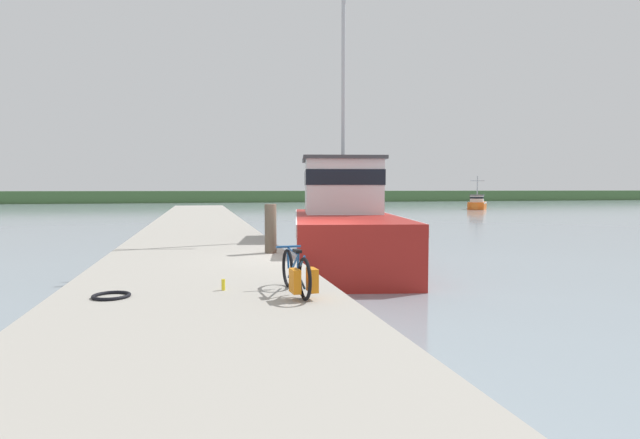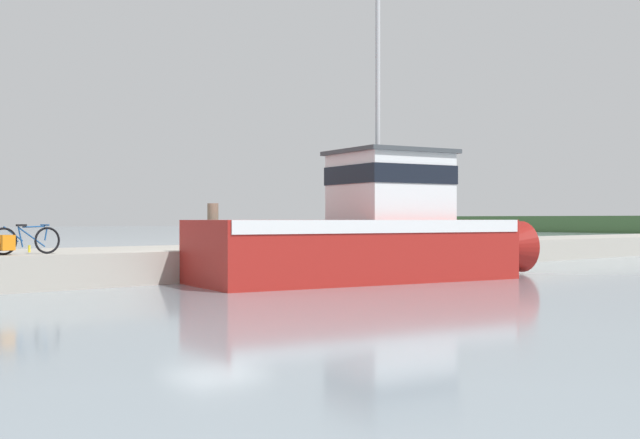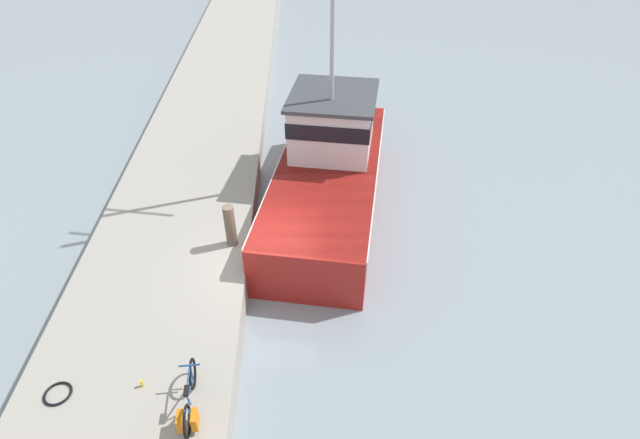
% 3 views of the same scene
% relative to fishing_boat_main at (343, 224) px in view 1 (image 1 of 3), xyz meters
% --- Properties ---
extents(ground_plane, '(320.00, 320.00, 0.00)m').
position_rel_fishing_boat_main_xyz_m(ground_plane, '(-1.94, -4.04, -1.38)').
color(ground_plane, '#84939E').
extents(dock_pier, '(4.71, 80.00, 0.87)m').
position_rel_fishing_boat_main_xyz_m(dock_pier, '(-4.91, -4.04, -0.94)').
color(dock_pier, '#A39E93').
rests_on(dock_pier, ground_plane).
extents(far_shoreline, '(180.00, 5.00, 2.15)m').
position_rel_fishing_boat_main_xyz_m(far_shoreline, '(28.06, 78.66, -0.30)').
color(far_shoreline, '#426638').
rests_on(far_shoreline, ground_plane).
extents(fishing_boat_main, '(4.97, 11.16, 10.98)m').
position_rel_fishing_boat_main_xyz_m(fishing_boat_main, '(0.00, 0.00, 0.00)').
color(fishing_boat_main, maroon).
rests_on(fishing_boat_main, ground_plane).
extents(boat_red_outer, '(4.57, 5.57, 4.18)m').
position_rel_fishing_boat_main_xyz_m(boat_red_outer, '(29.32, 39.94, -0.67)').
color(boat_red_outer, orange).
rests_on(boat_red_outer, ground_plane).
extents(bicycle_touring, '(0.50, 1.78, 0.75)m').
position_rel_fishing_boat_main_xyz_m(bicycle_touring, '(-3.34, -8.79, -0.16)').
color(bicycle_touring, black).
rests_on(bicycle_touring, dock_pier).
extents(mooring_post, '(0.32, 0.32, 1.32)m').
position_rel_fishing_boat_main_xyz_m(mooring_post, '(-3.03, -3.38, 0.16)').
color(mooring_post, brown).
rests_on(mooring_post, dock_pier).
extents(hose_coil, '(0.60, 0.60, 0.05)m').
position_rel_fishing_boat_main_xyz_m(hose_coil, '(-6.28, -8.24, -0.48)').
color(hose_coil, black).
rests_on(hose_coil, dock_pier).
extents(water_bottle_by_bike, '(0.06, 0.06, 0.19)m').
position_rel_fishing_boat_main_xyz_m(water_bottle_by_bike, '(-4.51, -8.10, -0.41)').
color(water_bottle_by_bike, yellow).
rests_on(water_bottle_by_bike, dock_pier).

